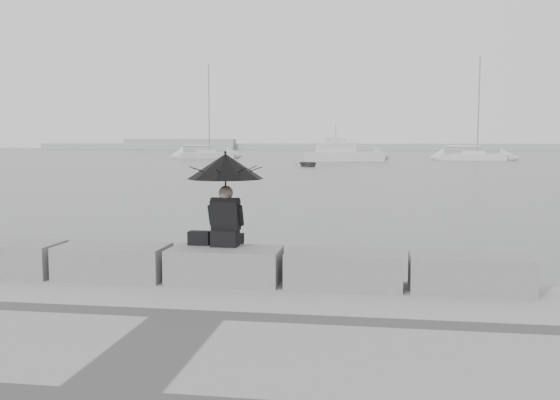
% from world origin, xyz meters
% --- Properties ---
extents(ground, '(360.00, 360.00, 0.00)m').
position_xyz_m(ground, '(0.00, 0.00, 0.00)').
color(ground, '#4C4F52').
rests_on(ground, ground).
extents(stone_block_far_left, '(1.60, 0.80, 0.50)m').
position_xyz_m(stone_block_far_left, '(-3.40, -0.45, 0.75)').
color(stone_block_far_left, slate).
rests_on(stone_block_far_left, promenade).
extents(stone_block_left, '(1.60, 0.80, 0.50)m').
position_xyz_m(stone_block_left, '(-1.70, -0.45, 0.75)').
color(stone_block_left, slate).
rests_on(stone_block_left, promenade).
extents(stone_block_centre, '(1.60, 0.80, 0.50)m').
position_xyz_m(stone_block_centre, '(0.00, -0.45, 0.75)').
color(stone_block_centre, slate).
rests_on(stone_block_centre, promenade).
extents(stone_block_right, '(1.60, 0.80, 0.50)m').
position_xyz_m(stone_block_right, '(1.70, -0.45, 0.75)').
color(stone_block_right, slate).
rests_on(stone_block_right, promenade).
extents(stone_block_far_right, '(1.60, 0.80, 0.50)m').
position_xyz_m(stone_block_far_right, '(3.40, -0.45, 0.75)').
color(stone_block_far_right, slate).
rests_on(stone_block_far_right, promenade).
extents(seated_person, '(1.12, 1.12, 1.39)m').
position_xyz_m(seated_person, '(-0.04, -0.24, 1.99)').
color(seated_person, black).
rests_on(seated_person, stone_block_centre).
extents(bag, '(0.32, 0.18, 0.20)m').
position_xyz_m(bag, '(-0.45, -0.21, 1.10)').
color(bag, black).
rests_on(bag, stone_block_centre).
extents(distant_landmass, '(180.00, 8.00, 2.80)m').
position_xyz_m(distant_landmass, '(-8.14, 154.51, 0.90)').
color(distant_landmass, '#A2A5A7').
rests_on(distant_landmass, ground).
extents(sailboat_left, '(7.59, 5.08, 12.90)m').
position_xyz_m(sailboat_left, '(-21.05, 74.18, 0.53)').
color(sailboat_left, silver).
rests_on(sailboat_left, ground).
extents(sailboat_right, '(8.07, 3.26, 12.90)m').
position_xyz_m(sailboat_right, '(14.02, 71.63, 0.52)').
color(sailboat_right, silver).
rests_on(sailboat_right, ground).
extents(motor_cruiser, '(9.84, 4.22, 4.50)m').
position_xyz_m(motor_cruiser, '(-1.82, 66.31, 0.89)').
color(motor_cruiser, silver).
rests_on(motor_cruiser, ground).
extents(dinghy, '(3.38, 2.68, 0.53)m').
position_xyz_m(dinghy, '(-4.40, 51.15, 0.26)').
color(dinghy, slate).
rests_on(dinghy, ground).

